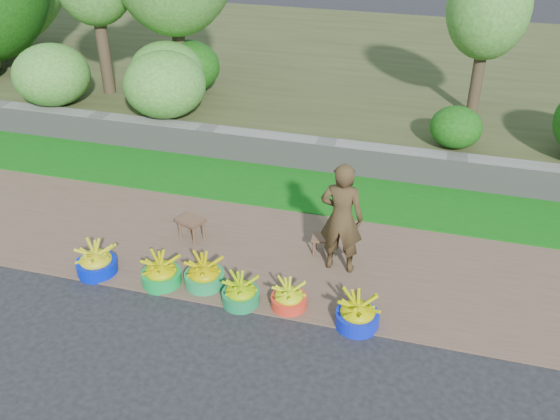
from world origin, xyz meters
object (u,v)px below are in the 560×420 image
(basin_c, at_px, (204,274))
(basin_f, at_px, (357,314))
(basin_b, at_px, (161,273))
(stool_left, at_px, (191,223))
(basin_d, at_px, (241,293))
(basin_a, at_px, (96,262))
(basin_e, at_px, (289,297))
(stool_right, at_px, (323,240))
(vendor_woman, at_px, (342,218))

(basin_c, bearing_deg, basin_f, -6.62)
(basin_b, relative_size, basin_f, 0.99)
(basin_f, height_order, stool_left, basin_f)
(basin_d, bearing_deg, basin_a, 177.80)
(basin_b, height_order, basin_e, basin_b)
(stool_right, bearing_deg, stool_left, -175.98)
(basin_f, relative_size, stool_right, 1.64)
(basin_a, relative_size, basin_d, 1.12)
(basin_e, bearing_deg, basin_f, -6.96)
(basin_c, bearing_deg, basin_d, -20.44)
(basin_b, relative_size, stool_right, 1.62)
(basin_a, height_order, stool_left, basin_a)
(basin_d, relative_size, basin_f, 0.91)
(basin_a, relative_size, stool_right, 1.67)
(basin_d, bearing_deg, vendor_woman, 45.34)
(stool_right, bearing_deg, basin_b, -146.90)
(basin_b, xyz_separation_m, basin_d, (1.14, -0.10, -0.01))
(basin_d, height_order, stool_left, basin_d)
(basin_f, xyz_separation_m, stool_left, (-2.66, 1.23, 0.10))
(basin_f, bearing_deg, basin_c, 173.38)
(basin_d, bearing_deg, basin_b, 175.18)
(vendor_woman, bearing_deg, basin_a, 19.07)
(basin_d, xyz_separation_m, basin_e, (0.61, 0.08, -0.01))
(basin_f, relative_size, stool_left, 1.17)
(basin_c, relative_size, stool_left, 1.16)
(basin_d, distance_m, stool_right, 1.55)
(stool_left, xyz_separation_m, stool_right, (1.94, 0.14, -0.04))
(basin_e, distance_m, basin_f, 0.89)
(stool_right, xyz_separation_m, vendor_woman, (0.29, -0.28, 0.58))
(basin_e, bearing_deg, basin_a, -179.92)
(basin_a, relative_size, basin_f, 1.02)
(stool_left, distance_m, stool_right, 1.94)
(stool_left, relative_size, stool_right, 1.40)
(basin_b, distance_m, basin_e, 1.75)
(basin_e, bearing_deg, stool_left, 147.77)
(vendor_woman, bearing_deg, basin_e, 67.20)
(basin_d, bearing_deg, basin_c, 159.56)
(basin_e, height_order, basin_f, basin_f)
(basin_b, bearing_deg, stool_right, 33.10)
(basin_c, relative_size, basin_d, 1.09)
(stool_right, bearing_deg, basin_c, -140.12)
(stool_right, bearing_deg, basin_f, -62.09)
(basin_a, xyz_separation_m, basin_f, (3.58, -0.10, -0.00))
(basin_b, xyz_separation_m, basin_c, (0.56, 0.12, 0.00))
(basin_c, height_order, vendor_woman, vendor_woman)
(basin_b, distance_m, vendor_woman, 2.48)
(basin_b, height_order, stool_right, basin_b)
(basin_e, relative_size, vendor_woman, 0.29)
(basin_a, distance_m, stool_right, 3.12)
(basin_c, bearing_deg, stool_left, 120.93)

